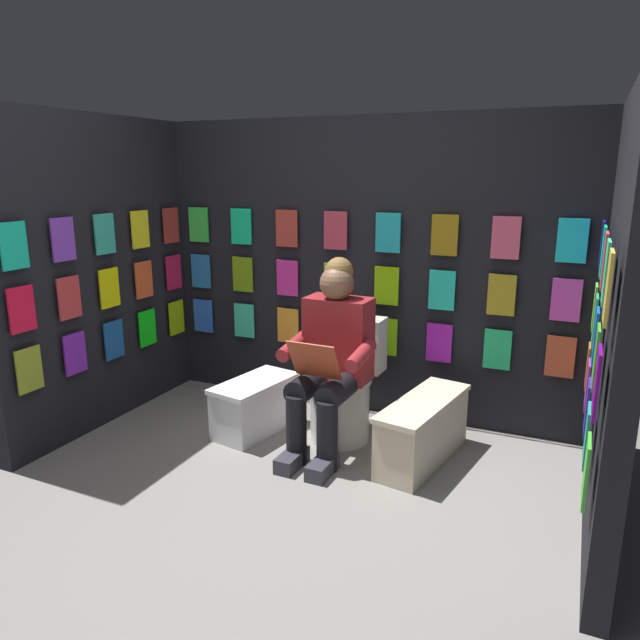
{
  "coord_description": "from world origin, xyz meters",
  "views": [
    {
      "loc": [
        -1.38,
        2.12,
        1.69
      ],
      "look_at": [
        -0.02,
        -0.94,
        0.85
      ],
      "focal_mm": 33.3,
      "sensor_mm": 36.0,
      "label": 1
    }
  ],
  "objects_px": {
    "person_reading": "(330,357)",
    "toilet": "(345,388)",
    "comic_longbox_far": "(255,406)",
    "comic_longbox_near": "(423,430)"
  },
  "relations": [
    {
      "from": "person_reading",
      "to": "toilet",
      "type": "bearing_deg",
      "value": -89.78
    },
    {
      "from": "toilet",
      "to": "comic_longbox_far",
      "type": "bearing_deg",
      "value": 19.87
    },
    {
      "from": "person_reading",
      "to": "comic_longbox_near",
      "type": "distance_m",
      "value": 0.7
    },
    {
      "from": "comic_longbox_near",
      "to": "comic_longbox_far",
      "type": "relative_size",
      "value": 1.3
    },
    {
      "from": "toilet",
      "to": "comic_longbox_far",
      "type": "height_order",
      "value": "toilet"
    },
    {
      "from": "comic_longbox_far",
      "to": "comic_longbox_near",
      "type": "bearing_deg",
      "value": -167.91
    },
    {
      "from": "comic_longbox_near",
      "to": "person_reading",
      "type": "bearing_deg",
      "value": 17.57
    },
    {
      "from": "person_reading",
      "to": "comic_longbox_near",
      "type": "xyz_separation_m",
      "value": [
        -0.57,
        -0.07,
        -0.41
      ]
    },
    {
      "from": "toilet",
      "to": "person_reading",
      "type": "distance_m",
      "value": 0.35
    },
    {
      "from": "toilet",
      "to": "person_reading",
      "type": "relative_size",
      "value": 0.65
    }
  ]
}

